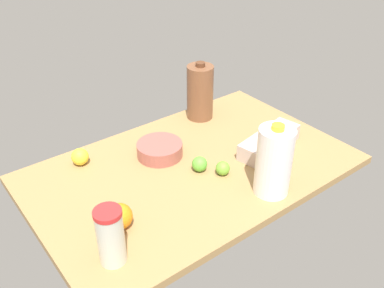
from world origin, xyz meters
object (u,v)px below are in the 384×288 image
(mixing_bowl, at_px, (160,150))
(egg_carton, at_px, (269,142))
(tumbler_cup, at_px, (111,236))
(lemon_by_jug, at_px, (80,157))
(chocolate_milk_jug, at_px, (200,92))
(lime_beside_bowl, at_px, (223,168))
(milk_jug, at_px, (274,161))
(orange_near_front, at_px, (119,216))
(lime_far_back, at_px, (200,164))

(mixing_bowl, xyz_separation_m, egg_carton, (0.37, -0.23, 0.01))
(tumbler_cup, height_order, lemon_by_jug, tumbler_cup)
(chocolate_milk_jug, xyz_separation_m, lime_beside_bowl, (-0.21, -0.40, -0.10))
(lemon_by_jug, bearing_deg, mixing_bowl, -26.57)
(chocolate_milk_jug, bearing_deg, lemon_by_jug, -178.35)
(chocolate_milk_jug, distance_m, milk_jug, 0.59)
(orange_near_front, xyz_separation_m, lemon_by_jug, (0.05, 0.39, -0.01))
(chocolate_milk_jug, xyz_separation_m, egg_carton, (0.05, -0.38, -0.09))
(milk_jug, distance_m, lemon_by_jug, 0.72)
(lemon_by_jug, bearing_deg, egg_carton, -29.48)
(tumbler_cup, bearing_deg, lemon_by_jug, 74.94)
(chocolate_milk_jug, distance_m, lemon_by_jug, 0.60)
(mixing_bowl, bearing_deg, egg_carton, -31.50)
(chocolate_milk_jug, height_order, egg_carton, chocolate_milk_jug)
(egg_carton, height_order, lime_beside_bowl, egg_carton)
(milk_jug, bearing_deg, chocolate_milk_jug, 76.28)
(chocolate_milk_jug, bearing_deg, egg_carton, -82.38)
(mixing_bowl, height_order, orange_near_front, orange_near_front)
(orange_near_front, bearing_deg, lemon_by_jug, 82.65)
(lime_far_back, bearing_deg, egg_carton, -9.98)
(chocolate_milk_jug, relative_size, lime_beside_bowl, 4.98)
(egg_carton, bearing_deg, orange_near_front, 171.69)
(orange_near_front, bearing_deg, chocolate_milk_jug, 32.44)
(egg_carton, distance_m, orange_near_front, 0.70)
(egg_carton, relative_size, lemon_by_jug, 4.58)
(mixing_bowl, height_order, egg_carton, egg_carton)
(lime_far_back, bearing_deg, milk_jug, -63.81)
(chocolate_milk_jug, height_order, lime_beside_bowl, chocolate_milk_jug)
(lime_far_back, xyz_separation_m, lime_beside_bowl, (0.05, -0.07, -0.00))
(egg_carton, distance_m, lime_far_back, 0.32)
(chocolate_milk_jug, height_order, lime_far_back, chocolate_milk_jug)
(orange_near_front, height_order, lime_beside_bowl, orange_near_front)
(orange_near_front, height_order, lemon_by_jug, orange_near_front)
(milk_jug, relative_size, lime_beside_bowl, 5.05)
(lime_far_back, bearing_deg, tumbler_cup, -157.71)
(mixing_bowl, distance_m, egg_carton, 0.44)
(tumbler_cup, distance_m, lemon_by_jug, 0.52)
(milk_jug, distance_m, mixing_bowl, 0.47)
(milk_jug, relative_size, egg_carton, 0.88)
(chocolate_milk_jug, xyz_separation_m, orange_near_front, (-0.64, -0.41, -0.08))
(orange_near_front, xyz_separation_m, lime_beside_bowl, (0.44, 0.01, -0.02))
(mixing_bowl, height_order, lemon_by_jug, lemon_by_jug)
(lime_beside_bowl, relative_size, lemon_by_jug, 0.80)
(lime_far_back, height_order, lemon_by_jug, lemon_by_jug)
(egg_carton, height_order, orange_near_front, orange_near_front)
(tumbler_cup, height_order, lime_beside_bowl, tumbler_cup)
(tumbler_cup, xyz_separation_m, lime_beside_bowl, (0.52, 0.12, -0.07))
(mixing_bowl, xyz_separation_m, lime_beside_bowl, (0.11, -0.24, -0.00))
(egg_carton, bearing_deg, lemon_by_jug, 139.90)
(mixing_bowl, bearing_deg, lime_far_back, -70.65)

